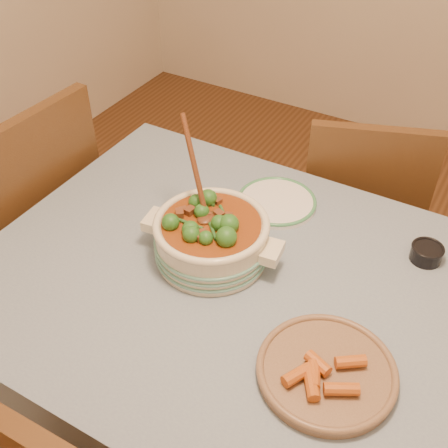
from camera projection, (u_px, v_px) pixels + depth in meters
name	position (u px, v px, depth m)	size (l,w,h in m)	color
dining_table	(286.00, 323.00, 1.49)	(1.68, 1.08, 0.76)	brown
stew_casserole	(211.00, 235.00, 1.50)	(0.40, 0.34, 0.37)	#ECE3C6
white_plate	(277.00, 202.00, 1.72)	(0.31, 0.31, 0.02)	white
condiment_bowl	(427.00, 252.00, 1.52)	(0.10, 0.10, 0.05)	black
fried_plate	(327.00, 370.00, 1.24)	(0.41, 0.41, 0.05)	#8D6C4E
chair_far	(360.00, 205.00, 2.11)	(0.55, 0.55, 0.92)	brown
chair_left	(31.00, 212.00, 2.00)	(0.48, 0.48, 1.00)	brown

